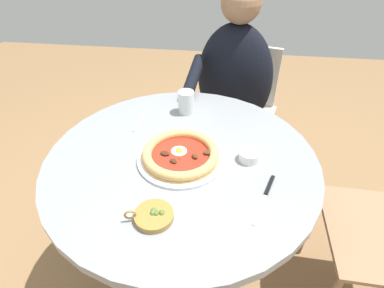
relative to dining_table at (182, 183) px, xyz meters
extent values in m
cube|color=olive|center=(0.00, 0.00, -0.62)|extent=(6.00, 6.00, 0.02)
cylinder|color=gray|center=(0.00, 0.00, 0.12)|extent=(0.95, 0.95, 0.03)
cylinder|color=gray|center=(0.00, 0.00, -0.25)|extent=(0.09, 0.09, 0.70)
cylinder|color=gray|center=(0.00, 0.00, -0.60)|extent=(0.42, 0.42, 0.02)
cylinder|color=white|center=(-0.01, 0.00, 0.14)|extent=(0.30, 0.30, 0.01)
cylinder|color=tan|center=(-0.01, 0.00, 0.15)|extent=(0.26, 0.26, 0.01)
torus|color=tan|center=(-0.01, 0.00, 0.16)|extent=(0.26, 0.26, 0.03)
cylinder|color=red|center=(-0.01, 0.00, 0.15)|extent=(0.24, 0.24, 0.00)
cylinder|color=white|center=(0.00, 0.01, 0.16)|extent=(0.05, 0.05, 0.00)
ellipsoid|color=yellow|center=(0.00, 0.01, 0.16)|extent=(0.02, 0.02, 0.02)
ellipsoid|color=#4C2D19|center=(0.02, -0.10, 0.16)|extent=(0.04, 0.04, 0.01)
ellipsoid|color=#4C2D19|center=(-0.02, -0.05, 0.16)|extent=(0.03, 0.03, 0.01)
ellipsoid|color=#4C2D19|center=(0.00, -0.09, 0.16)|extent=(0.02, 0.03, 0.01)
ellipsoid|color=#3D2314|center=(-0.02, 0.05, 0.16)|extent=(0.03, 0.04, 0.01)
ellipsoid|color=#3D2314|center=(-0.06, 0.02, 0.16)|extent=(0.03, 0.03, 0.01)
ellipsoid|color=#2D6B28|center=(0.03, 0.09, 0.16)|extent=(0.01, 0.01, 0.00)
ellipsoid|color=#2D6B28|center=(-0.04, 0.00, 0.16)|extent=(0.01, 0.01, 0.00)
ellipsoid|color=#2D6B28|center=(0.02, -0.10, 0.16)|extent=(0.01, 0.01, 0.00)
cylinder|color=silver|center=(0.29, 0.03, 0.18)|extent=(0.07, 0.07, 0.10)
cylinder|color=silver|center=(0.29, 0.03, 0.15)|extent=(0.06, 0.06, 0.04)
cube|color=silver|center=(-0.21, -0.26, 0.13)|extent=(0.12, 0.05, 0.00)
cube|color=black|center=(-0.11, -0.29, 0.14)|extent=(0.09, 0.04, 0.01)
cylinder|color=white|center=(0.01, -0.23, 0.15)|extent=(0.07, 0.07, 0.03)
cylinder|color=olive|center=(0.01, -0.23, 0.16)|extent=(0.06, 0.06, 0.01)
cylinder|color=olive|center=(-0.27, 0.03, 0.14)|extent=(0.11, 0.11, 0.02)
torus|color=olive|center=(-0.29, 0.09, 0.16)|extent=(0.02, 0.03, 0.03)
ellipsoid|color=#516B2D|center=(-0.27, 0.03, 0.15)|extent=(0.02, 0.02, 0.02)
ellipsoid|color=#516B2D|center=(-0.27, 0.04, 0.15)|extent=(0.02, 0.02, 0.02)
ellipsoid|color=#516B2D|center=(-0.27, 0.01, 0.15)|extent=(0.02, 0.02, 0.02)
ellipsoid|color=#516B2D|center=(-0.26, 0.04, 0.15)|extent=(0.02, 0.02, 0.02)
ellipsoid|color=#516B2D|center=(-0.27, 0.03, 0.15)|extent=(0.02, 0.02, 0.02)
cube|color=#BCBCC1|center=(0.20, 0.20, 0.13)|extent=(0.16, 0.02, 0.00)
cube|color=#282833|center=(0.66, -0.17, -0.39)|extent=(0.36, 0.40, 0.45)
ellipsoid|color=black|center=(0.66, -0.17, 0.12)|extent=(0.31, 0.43, 0.57)
sphere|color=#936B4C|center=(0.66, -0.17, 0.49)|extent=(0.18, 0.18, 0.18)
cylinder|color=black|center=(0.50, 0.02, 0.20)|extent=(0.27, 0.10, 0.15)
sphere|color=#936B4C|center=(0.40, 0.04, 0.15)|extent=(0.07, 0.07, 0.07)
cube|color=beige|center=(0.71, -0.18, -0.15)|extent=(0.53, 0.53, 0.02)
cube|color=beige|center=(0.91, -0.24, 0.04)|extent=(0.12, 0.39, 0.36)
cylinder|color=#B7B2A8|center=(0.57, 0.06, -0.39)|extent=(0.02, 0.02, 0.46)
cylinder|color=#B7B2A8|center=(0.47, -0.33, -0.39)|extent=(0.02, 0.02, 0.46)
cylinder|color=#B7B2A8|center=(0.95, -0.04, -0.39)|extent=(0.02, 0.02, 0.46)
cylinder|color=#B7B2A8|center=(0.85, -0.43, -0.39)|extent=(0.02, 0.02, 0.46)
cylinder|color=#8E6B4C|center=(0.18, -0.58, -0.38)|extent=(0.02, 0.02, 0.46)
camera|label=1|loc=(-0.79, -0.14, 0.81)|focal=28.14mm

